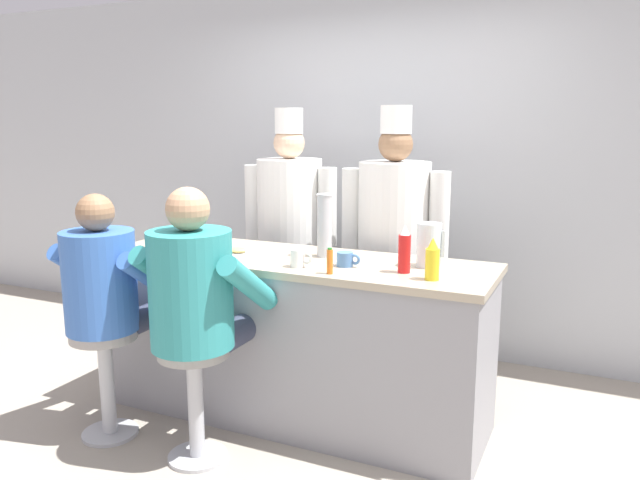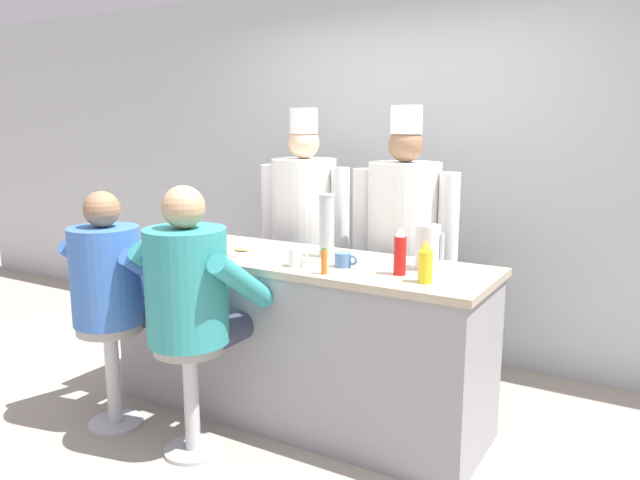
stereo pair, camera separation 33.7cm
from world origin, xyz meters
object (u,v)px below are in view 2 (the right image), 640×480
diner_seated_blue (111,284)px  cook_in_whites_near (304,225)px  coffee_mug_white (296,258)px  coffee_mug_blue (344,260)px  cup_stack_steel (327,226)px  water_pitcher_clear (428,247)px  breakfast_plate (242,251)px  diner_seated_teal (192,293)px  ketchup_bottle_red (400,252)px  cereal_bowl (204,242)px  mustard_bottle_yellow (425,263)px  cook_in_whites_far (403,237)px  hot_sauce_bottle_orange (324,261)px

diner_seated_blue → cook_in_whites_near: 1.43m
coffee_mug_white → cook_in_whites_near: (-0.55, 0.96, -0.02)m
coffee_mug_blue → cup_stack_steel: size_ratio=0.37×
water_pitcher_clear → breakfast_plate: (-1.06, -0.19, -0.10)m
breakfast_plate → coffee_mug_blue: bearing=1.1°
diner_seated_blue → cook_in_whites_near: bearing=73.7°
coffee_mug_blue → diner_seated_teal: bearing=-137.9°
coffee_mug_white → water_pitcher_clear: bearing=25.3°
coffee_mug_blue → breakfast_plate: bearing=-178.9°
ketchup_bottle_red → diner_seated_blue: diner_seated_blue is taller
cereal_bowl → coffee_mug_white: 0.79m
water_pitcher_clear → cereal_bowl: (-1.39, -0.13, -0.09)m
mustard_bottle_yellow → cook_in_whites_far: size_ratio=0.12×
cup_stack_steel → water_pitcher_clear: bearing=0.5°
coffee_mug_white → diner_seated_teal: diner_seated_teal is taller
cereal_bowl → coffee_mug_blue: 0.99m
coffee_mug_white → ketchup_bottle_red: bearing=12.1°
diner_seated_teal → cook_in_whites_near: size_ratio=0.78×
water_pitcher_clear → cook_in_whites_near: bearing=150.4°
breakfast_plate → coffee_mug_blue: size_ratio=1.79×
breakfast_plate → coffee_mug_blue: coffee_mug_blue is taller
ketchup_bottle_red → breakfast_plate: 0.98m
mustard_bottle_yellow → coffee_mug_white: size_ratio=1.70×
cereal_bowl → cook_in_whites_near: 0.83m
water_pitcher_clear → cup_stack_steel: bearing=-179.5°
ketchup_bottle_red → cup_stack_steel: cup_stack_steel is taller
diner_seated_blue → water_pitcher_clear: bearing=24.2°
cereal_bowl → coffee_mug_blue: (0.99, -0.04, 0.01)m
diner_seated_blue → cook_in_whites_far: (1.18, 1.29, 0.17)m
ketchup_bottle_red → cup_stack_steel: (-0.52, 0.17, 0.06)m
mustard_bottle_yellow → coffee_mug_blue: size_ratio=1.59×
coffee_mug_blue → cook_in_whites_far: 0.76m
water_pitcher_clear → cereal_bowl: bearing=-174.5°
cook_in_whites_near → cook_in_whites_far: bearing=-5.8°
coffee_mug_white → cook_in_whites_near: 1.10m
ketchup_bottle_red → coffee_mug_blue: ketchup_bottle_red is taller
water_pitcher_clear → coffee_mug_blue: size_ratio=1.78×
breakfast_plate → diner_seated_blue: 0.74m
cereal_bowl → mustard_bottle_yellow: bearing=-4.9°
cook_in_whites_near → cook_in_whites_far: 0.79m
cook_in_whites_far → diner_seated_blue: bearing=-132.6°
ketchup_bottle_red → diner_seated_blue: bearing=-160.5°
breakfast_plate → diner_seated_blue: size_ratio=0.17×
diner_seated_teal → breakfast_plate: bearing=98.3°
hot_sauce_bottle_orange → diner_seated_blue: (-1.16, -0.35, -0.19)m
coffee_mug_blue → ketchup_bottle_red: bearing=-0.6°
coffee_mug_blue → diner_seated_teal: 0.80m
breakfast_plate → ketchup_bottle_red: bearing=0.6°
hot_sauce_bottle_orange → cup_stack_steel: cup_stack_steel is taller
coffee_mug_white → cook_in_whites_far: (0.23, 0.88, -0.01)m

